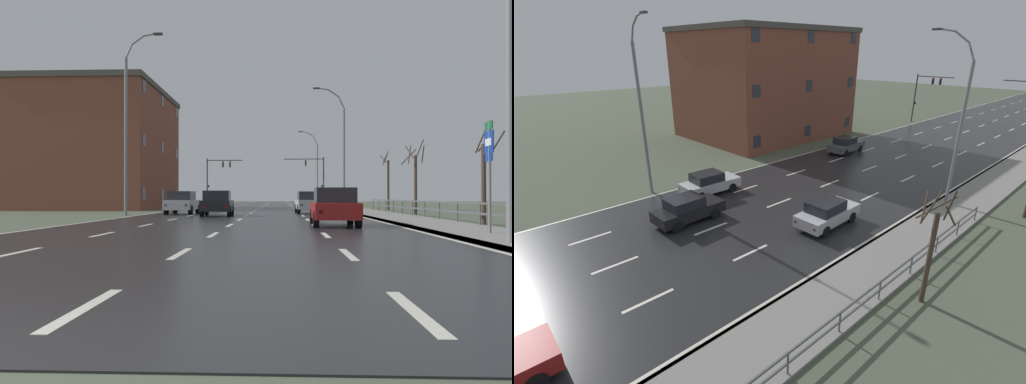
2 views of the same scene
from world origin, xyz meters
TOP-DOWN VIEW (x-y plane):
  - ground_plane at (0.00, 48.00)m, footprint 160.00×160.00m
  - road_asphalt_strip at (0.00, 59.99)m, footprint 14.00×120.00m
  - sidewalk_right at (8.43, 60.00)m, footprint 3.00×120.00m
  - guardrail at (9.85, 22.55)m, footprint 0.07×36.79m
  - street_lamp_foreground at (7.43, 9.30)m, footprint 2.65×0.24m
  - street_lamp_midground at (7.42, 42.32)m, footprint 2.74×0.24m
  - street_lamp_distant at (7.40, 75.34)m, footprint 2.90×0.24m
  - street_lamp_left_bank at (-7.46, 29.11)m, footprint 2.42×0.24m
  - highway_sign at (8.39, 12.61)m, footprint 0.09×0.68m
  - traffic_signal_right at (6.95, 67.45)m, footprint 5.39×0.36m
  - traffic_signal_left at (-6.74, 68.20)m, footprint 4.92×0.36m
  - car_near_left at (-1.75, 28.61)m, footprint 1.93×4.15m
  - car_mid_centre at (4.29, 18.04)m, footprint 1.87×4.11m
  - car_far_left at (4.14, 34.21)m, footprint 1.95×4.16m
  - car_far_right at (-4.56, 32.03)m, footprint 1.93×4.15m
  - car_distant at (-4.49, 47.94)m, footprint 1.99×4.18m
  - brick_building at (-16.35, 47.89)m, footprint 13.94×16.98m
  - bare_tree_near at (10.92, 19.67)m, footprint 1.06×1.23m
  - bare_tree_mid at (11.02, 31.73)m, footprint 1.47×1.62m
  - bare_tree_far at (11.67, 43.81)m, footprint 0.86×1.27m

SIDE VIEW (x-z plane):
  - ground_plane at x=0.00m, z-range -0.12..0.00m
  - road_asphalt_strip at x=0.00m, z-range 0.00..0.02m
  - sidewalk_right at x=8.43m, z-range 0.00..0.12m
  - guardrail at x=9.85m, z-range 0.21..1.21m
  - car_near_left at x=-1.75m, z-range 0.02..1.59m
  - car_mid_centre at x=4.29m, z-range 0.02..1.59m
  - car_far_left at x=4.14m, z-range 0.02..1.59m
  - car_far_right at x=-4.56m, z-range 0.02..1.59m
  - car_distant at x=-4.49m, z-range 0.02..1.59m
  - bare_tree_near at x=10.92m, z-range -0.13..4.03m
  - highway_sign at x=8.39m, z-range 0.50..4.01m
  - bare_tree_mid at x=11.02m, z-range -0.14..4.86m
  - bare_tree_far at x=11.67m, z-range -0.21..5.09m
  - traffic_signal_right at x=6.95m, z-range 1.02..7.52m
  - traffic_signal_left at x=-6.74m, z-range 1.17..7.58m
  - street_lamp_midground at x=7.42m, z-range -0.14..10.58m
  - street_lamp_foreground at x=7.43m, z-range -0.13..10.82m
  - street_lamp_distant at x=7.40m, z-range -0.16..10.85m
  - street_lamp_left_bank at x=-7.46m, z-range -0.11..11.41m
  - brick_building at x=-16.35m, z-range 0.01..11.75m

